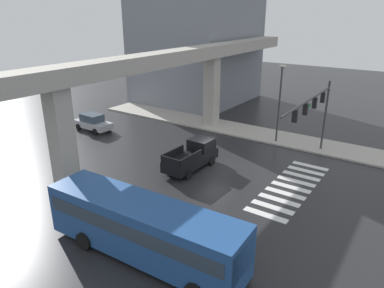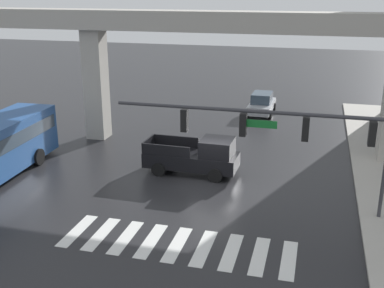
% 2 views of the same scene
% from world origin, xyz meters
% --- Properties ---
extents(ground_plane, '(120.00, 120.00, 0.00)m').
position_xyz_m(ground_plane, '(0.00, 0.00, 0.00)').
color(ground_plane, '#232326').
extents(crosswalk_stripes, '(9.35, 2.80, 0.01)m').
position_xyz_m(crosswalk_stripes, '(-0.00, -6.35, 0.01)').
color(crosswalk_stripes, silver).
rests_on(crosswalk_stripes, ground).
extents(elevated_overpass, '(48.21, 2.09, 8.45)m').
position_xyz_m(elevated_overpass, '(0.00, 6.03, 7.14)').
color(elevated_overpass, '#ADA89E').
rests_on(elevated_overpass, ground).
extents(sidewalk_east, '(4.00, 36.00, 0.15)m').
position_xyz_m(sidewalk_east, '(9.20, 2.00, 0.07)').
color(sidewalk_east, '#ADA89E').
rests_on(sidewalk_east, ground).
extents(pickup_truck, '(5.14, 2.16, 2.08)m').
position_xyz_m(pickup_truck, '(-1.16, 1.24, 0.99)').
color(pickup_truck, black).
rests_on(pickup_truck, ground).
extents(city_bus, '(3.14, 10.90, 2.99)m').
position_xyz_m(city_bus, '(-11.42, -2.84, 1.72)').
color(city_bus, '#234C8C').
rests_on(city_bus, ground).
extents(sedan_silver, '(2.05, 4.34, 1.72)m').
position_xyz_m(sedan_silver, '(0.69, 15.11, 0.85)').
color(sedan_silver, '#A8AAAF').
rests_on(sedan_silver, ground).
extents(traffic_signal_mast, '(10.89, 0.32, 6.20)m').
position_xyz_m(traffic_signal_mast, '(4.78, -6.01, 4.66)').
color(traffic_signal_mast, '#38383D').
rests_on(traffic_signal_mast, ground).
extents(street_lamp_near_corner, '(0.44, 0.70, 7.24)m').
position_xyz_m(street_lamp_near_corner, '(8.00, -1.98, 4.56)').
color(street_lamp_near_corner, '#38383D').
rests_on(street_lamp_near_corner, ground).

